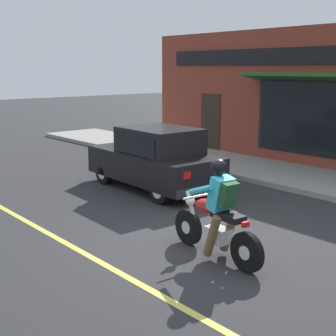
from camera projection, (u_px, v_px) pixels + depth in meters
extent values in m
plane|color=#2B2B2D|center=(206.00, 245.00, 8.08)|extent=(80.00, 80.00, 0.00)
cube|color=gray|center=(260.00, 170.00, 13.72)|extent=(2.60, 22.00, 0.14)
cube|color=#D1C64C|center=(32.00, 224.00, 9.13)|extent=(0.12, 19.80, 0.01)
cube|color=brown|center=(295.00, 98.00, 14.29)|extent=(0.50, 11.96, 4.20)
cube|color=black|center=(334.00, 121.00, 13.13)|extent=(0.04, 5.02, 2.10)
cube|color=black|center=(334.00, 121.00, 13.14)|extent=(0.02, 5.26, 2.20)
cube|color=#2D2319|center=(210.00, 124.00, 16.75)|extent=(0.04, 0.90, 2.10)
cube|color=#235623|center=(331.00, 77.00, 12.66)|extent=(0.81, 5.74, 0.24)
cube|color=black|center=(292.00, 56.00, 13.85)|extent=(0.06, 10.17, 0.50)
cylinder|color=black|center=(188.00, 227.00, 8.05)|extent=(0.16, 0.63, 0.62)
cylinder|color=silver|center=(188.00, 227.00, 8.05)|extent=(0.14, 0.23, 0.22)
cylinder|color=black|center=(247.00, 252.00, 6.94)|extent=(0.16, 0.63, 0.62)
cylinder|color=silver|center=(247.00, 252.00, 6.94)|extent=(0.14, 0.23, 0.22)
cube|color=silver|center=(218.00, 235.00, 7.44)|extent=(0.32, 0.42, 0.24)
ellipsoid|color=#B21919|center=(208.00, 206.00, 7.55)|extent=(0.35, 0.55, 0.24)
cube|color=black|center=(228.00, 216.00, 7.18)|extent=(0.31, 0.58, 0.10)
cylinder|color=silver|center=(192.00, 211.00, 7.90)|extent=(0.10, 0.33, 0.68)
cylinder|color=silver|center=(197.00, 196.00, 7.75)|extent=(0.56, 0.09, 0.04)
sphere|color=silver|center=(190.00, 201.00, 7.91)|extent=(0.16, 0.16, 0.16)
cylinder|color=silver|center=(243.00, 246.00, 7.23)|extent=(0.13, 0.55, 0.08)
cube|color=red|center=(245.00, 224.00, 6.89)|extent=(0.12, 0.07, 0.08)
cylinder|color=brown|center=(212.00, 236.00, 7.27)|extent=(0.17, 0.36, 0.71)
cylinder|color=brown|center=(229.00, 231.00, 7.48)|extent=(0.17, 0.36, 0.71)
cube|color=#33B2D1|center=(221.00, 194.00, 7.25)|extent=(0.37, 0.36, 0.57)
cylinder|color=#33B2D1|center=(201.00, 190.00, 7.32)|extent=(0.14, 0.53, 0.26)
cylinder|color=#33B2D1|center=(220.00, 186.00, 7.55)|extent=(0.14, 0.53, 0.26)
sphere|color=black|center=(219.00, 167.00, 7.22)|extent=(0.26, 0.26, 0.26)
cube|color=#1E4728|center=(228.00, 195.00, 7.12)|extent=(0.30, 0.26, 0.42)
cylinder|color=black|center=(104.00, 173.00, 12.30)|extent=(0.21, 0.61, 0.60)
cylinder|color=silver|center=(104.00, 173.00, 12.30)|extent=(0.21, 0.34, 0.33)
cylinder|color=black|center=(148.00, 166.00, 13.18)|extent=(0.21, 0.61, 0.60)
cylinder|color=silver|center=(148.00, 166.00, 13.18)|extent=(0.21, 0.34, 0.33)
cylinder|color=black|center=(160.00, 191.00, 10.47)|extent=(0.21, 0.61, 0.60)
cylinder|color=silver|center=(160.00, 191.00, 10.47)|extent=(0.21, 0.34, 0.33)
cylinder|color=black|center=(207.00, 181.00, 11.35)|extent=(0.21, 0.61, 0.60)
cylinder|color=silver|center=(207.00, 181.00, 11.35)|extent=(0.21, 0.34, 0.33)
cube|color=black|center=(153.00, 165.00, 11.76)|extent=(1.80, 3.77, 0.70)
cube|color=black|center=(159.00, 141.00, 11.43)|extent=(1.52, 1.96, 0.66)
cube|color=black|center=(139.00, 139.00, 12.11)|extent=(1.34, 0.40, 0.51)
cube|color=black|center=(135.00, 145.00, 10.99)|extent=(0.09, 1.52, 0.46)
cube|color=black|center=(182.00, 139.00, 11.88)|extent=(0.09, 1.52, 0.46)
cube|color=silver|center=(98.00, 153.00, 12.84)|extent=(0.24, 0.05, 0.14)
cube|color=red|center=(187.00, 175.00, 10.00)|extent=(0.20, 0.05, 0.16)
cube|color=silver|center=(129.00, 149.00, 13.46)|extent=(0.24, 0.05, 0.14)
cube|color=red|center=(220.00, 169.00, 10.62)|extent=(0.20, 0.05, 0.16)
cube|color=#28282B|center=(115.00, 164.00, 13.21)|extent=(1.61, 0.19, 0.20)
cube|color=#28282B|center=(203.00, 189.00, 10.41)|extent=(1.61, 0.19, 0.20)
cube|color=black|center=(151.00, 146.00, 17.42)|extent=(0.36, 0.36, 0.04)
cone|color=orange|center=(151.00, 138.00, 17.35)|extent=(0.28, 0.28, 0.56)
cylinder|color=white|center=(151.00, 137.00, 17.35)|extent=(0.20, 0.20, 0.08)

